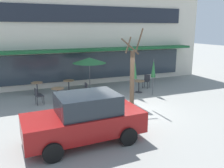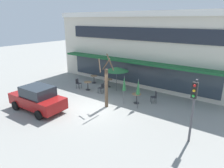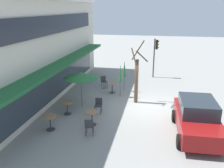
{
  "view_description": "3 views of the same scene",
  "coord_description": "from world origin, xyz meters",
  "views": [
    {
      "loc": [
        -5.05,
        -10.08,
        4.0
      ],
      "look_at": [
        0.1,
        2.22,
        0.83
      ],
      "focal_mm": 38.0,
      "sensor_mm": 36.0,
      "label": 1
    },
    {
      "loc": [
        8.91,
        -9.83,
        6.12
      ],
      "look_at": [
        -0.04,
        2.49,
        1.18
      ],
      "focal_mm": 32.0,
      "sensor_mm": 36.0,
      "label": 2
    },
    {
      "loc": [
        -13.75,
        -0.45,
        5.89
      ],
      "look_at": [
        0.42,
        2.35,
        1.23
      ],
      "focal_mm": 38.0,
      "sensor_mm": 36.0,
      "label": 3
    }
  ],
  "objects": [
    {
      "name": "cafe_table_mid_patio",
      "position": [
        -2.94,
        2.76,
        0.52
      ],
      "size": [
        0.7,
        0.7,
        0.76
      ],
      "color": "#333338",
      "rests_on": "ground"
    },
    {
      "name": "street_tree",
      "position": [
        0.67,
        0.82,
        1.64
      ],
      "size": [
        1.1,
        1.1,
        3.99
      ],
      "color": "brown",
      "rests_on": "ground"
    },
    {
      "name": "cafe_chair_1",
      "position": [
        -4.01,
        2.58,
        0.53
      ],
      "size": [
        0.46,
        0.46,
        0.89
      ],
      "color": "#333338",
      "rests_on": "ground"
    },
    {
      "name": "patio_umbrella_green_folded",
      "position": [
        2.66,
        1.89,
        1.63
      ],
      "size": [
        0.28,
        0.28,
        2.2
      ],
      "color": "#4C4C51",
      "rests_on": "ground"
    },
    {
      "name": "traffic_light_pole",
      "position": [
        6.84,
        -0.19,
        2.3
      ],
      "size": [
        0.26,
        0.44,
        3.4
      ],
      "color": "#47474C",
      "rests_on": "ground"
    },
    {
      "name": "patio_umbrella_corner_open",
      "position": [
        1.44,
        1.98,
        1.63
      ],
      "size": [
        0.28,
        0.28,
        2.2
      ],
      "color": "#4C4C51",
      "rests_on": "ground"
    },
    {
      "name": "cafe_chair_2",
      "position": [
        -1.39,
        2.8,
        0.53
      ],
      "size": [
        0.41,
        0.41,
        0.89
      ],
      "color": "#333338",
      "rests_on": "ground"
    },
    {
      "name": "ground_plane",
      "position": [
        0.0,
        0.0,
        0.0
      ],
      "size": [
        80.0,
        80.0,
        0.0
      ],
      "primitive_type": "plane",
      "color": "gray"
    },
    {
      "name": "cafe_table_streetside",
      "position": [
        -3.86,
        4.67,
        0.52
      ],
      "size": [
        0.7,
        0.7,
        0.76
      ],
      "color": "#333338",
      "rests_on": "ground"
    },
    {
      "name": "patio_umbrella_cream_folded",
      "position": [
        -0.67,
        4.05,
        2.02
      ],
      "size": [
        2.1,
        2.1,
        2.2
      ],
      "color": "#4C4C51",
      "rests_on": "ground"
    },
    {
      "name": "parked_sedan",
      "position": [
        -2.89,
        -2.44,
        0.88
      ],
      "size": [
        4.26,
        2.13,
        1.76
      ],
      "color": "maroon",
      "rests_on": "ground"
    },
    {
      "name": "cafe_table_near_wall",
      "position": [
        -1.93,
        4.53,
        0.52
      ],
      "size": [
        0.7,
        0.7,
        0.76
      ],
      "color": "#333338",
      "rests_on": "ground"
    },
    {
      "name": "cafe_chair_0",
      "position": [
        3.21,
        3.55,
        0.53
      ],
      "size": [
        0.56,
        0.56,
        0.89
      ],
      "color": "#333338",
      "rests_on": "ground"
    },
    {
      "name": "cafe_table_by_tree",
      "position": [
        2.13,
        2.68,
        0.52
      ],
      "size": [
        0.7,
        0.7,
        0.76
      ],
      "color": "#333338",
      "rests_on": "ground"
    }
  ]
}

